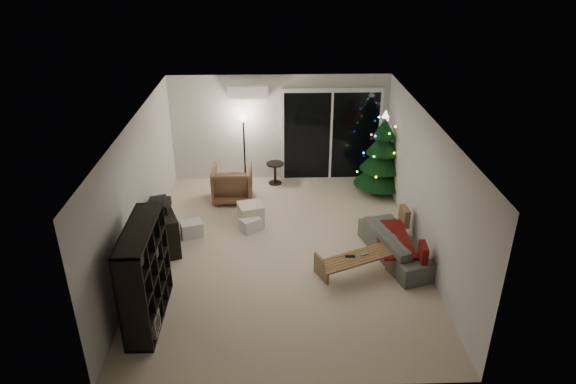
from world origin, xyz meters
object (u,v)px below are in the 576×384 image
media_cabinet (161,228)px  bookshelf (132,275)px  christmas_tree (382,153)px  coffee_table (358,267)px  armchair (232,183)px  sofa (398,245)px

media_cabinet → bookshelf: bearing=-110.9°
bookshelf → christmas_tree: (4.50, 4.19, 0.19)m
bookshelf → coffee_table: bearing=-3.2°
bookshelf → christmas_tree: size_ratio=0.81×
armchair → coffee_table: armchair is taller
bookshelf → media_cabinet: size_ratio=1.28×
sofa → coffee_table: sofa is taller
media_cabinet → armchair: 2.21m
media_cabinet → christmas_tree: bearing=4.5°
sofa → bookshelf: bearing=93.5°
armchair → sofa: (3.11, -2.42, -0.12)m
bookshelf → coffee_table: size_ratio=1.19×
armchair → sofa: 3.94m
armchair → coffee_table: (2.31, -3.00, -0.19)m
sofa → coffee_table: bearing=110.2°
bookshelf → armchair: bookshelf is taller
armchair → media_cabinet: bearing=57.9°
christmas_tree → armchair: bearing=-175.4°
bookshelf → armchair: (1.19, 3.92, -0.39)m
armchair → christmas_tree: 3.37m
sofa → coffee_table: (-0.80, -0.58, -0.06)m
media_cabinet → sofa: 4.34m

